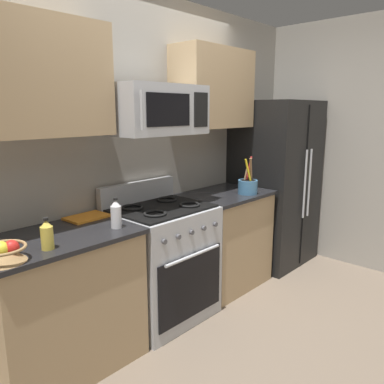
# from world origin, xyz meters

# --- Properties ---
(ground_plane) EXTENTS (16.00, 16.00, 0.00)m
(ground_plane) POSITION_xyz_m (0.00, 0.00, 0.00)
(ground_plane) COLOR #6B5B4C
(wall_back) EXTENTS (8.00, 0.10, 2.60)m
(wall_back) POSITION_xyz_m (0.00, 1.04, 1.30)
(wall_back) COLOR #9E998E
(wall_back) RESTS_ON ground
(counter_left) EXTENTS (0.97, 0.63, 0.91)m
(counter_left) POSITION_xyz_m (-0.87, 0.65, 0.46)
(counter_left) COLOR tan
(counter_left) RESTS_ON ground
(range_oven) EXTENTS (0.76, 0.67, 1.09)m
(range_oven) POSITION_xyz_m (-0.00, 0.65, 0.47)
(range_oven) COLOR #B2B5BA
(range_oven) RESTS_ON ground
(counter_right) EXTENTS (0.84, 0.63, 0.91)m
(counter_right) POSITION_xyz_m (0.81, 0.65, 0.46)
(counter_right) COLOR tan
(counter_right) RESTS_ON ground
(refrigerator) EXTENTS (0.85, 0.74, 1.76)m
(refrigerator) POSITION_xyz_m (1.67, 0.64, 0.88)
(refrigerator) COLOR black
(refrigerator) RESTS_ON ground
(wall_right) EXTENTS (0.10, 8.00, 2.60)m
(wall_right) POSITION_xyz_m (2.20, 0.00, 1.30)
(wall_right) COLOR #9E998E
(wall_right) RESTS_ON ground
(microwave) EXTENTS (0.75, 0.44, 0.37)m
(microwave) POSITION_xyz_m (-0.00, 0.68, 1.67)
(microwave) COLOR #B2B5BA
(upper_cabinets_left) EXTENTS (0.96, 0.34, 0.71)m
(upper_cabinets_left) POSITION_xyz_m (-0.88, 0.82, 1.86)
(upper_cabinets_left) COLOR tan
(upper_cabinets_right) EXTENTS (0.83, 0.34, 0.71)m
(upper_cabinets_right) POSITION_xyz_m (0.82, 0.82, 1.86)
(upper_cabinets_right) COLOR tan
(utensil_crock) EXTENTS (0.18, 0.18, 0.34)m
(utensil_crock) POSITION_xyz_m (0.92, 0.47, 0.98)
(utensil_crock) COLOR teal
(utensil_crock) RESTS_ON counter_right
(fruit_basket) EXTENTS (0.24, 0.24, 0.11)m
(fruit_basket) POSITION_xyz_m (-1.27, 0.46, 0.96)
(fruit_basket) COLOR #9E7A4C
(fruit_basket) RESTS_ON counter_left
(cutting_board) EXTENTS (0.30, 0.22, 0.02)m
(cutting_board) POSITION_xyz_m (-0.54, 0.85, 0.92)
(cutting_board) COLOR orange
(cutting_board) RESTS_ON counter_left
(bottle_oil) EXTENTS (0.07, 0.07, 0.18)m
(bottle_oil) POSITION_xyz_m (-1.02, 0.47, 0.99)
(bottle_oil) COLOR gold
(bottle_oil) RESTS_ON counter_left
(bottle_vinegar) EXTENTS (0.07, 0.07, 0.20)m
(bottle_vinegar) POSITION_xyz_m (-0.53, 0.51, 1.00)
(bottle_vinegar) COLOR silver
(bottle_vinegar) RESTS_ON counter_left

